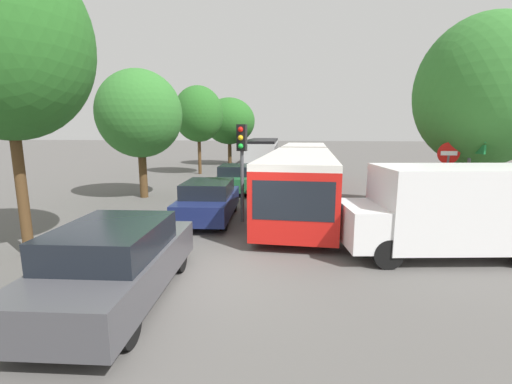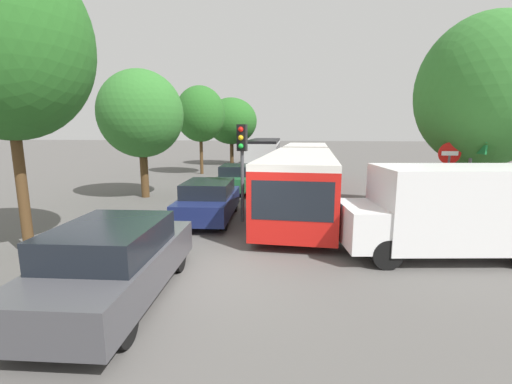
# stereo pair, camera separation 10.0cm
# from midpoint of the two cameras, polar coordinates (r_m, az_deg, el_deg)

# --- Properties ---
(ground_plane) EXTENTS (200.00, 200.00, 0.00)m
(ground_plane) POSITION_cam_midpoint_polar(r_m,az_deg,el_deg) (7.84, -5.57, -13.88)
(ground_plane) COLOR #565451
(articulated_bus) EXTENTS (2.99, 15.91, 2.35)m
(articulated_bus) POSITION_cam_midpoint_polar(r_m,az_deg,el_deg) (16.43, 7.53, 3.72)
(articulated_bus) COLOR red
(articulated_bus) RESTS_ON ground
(city_bus_rear) EXTENTS (2.91, 11.27, 2.41)m
(city_bus_rear) POSITION_cam_midpoint_polar(r_m,az_deg,el_deg) (30.67, 0.99, 6.87)
(city_bus_rear) COLOR silver
(city_bus_rear) RESTS_ON ground
(queued_car_graphite) EXTENTS (2.13, 4.47, 1.52)m
(queued_car_graphite) POSITION_cam_midpoint_polar(r_m,az_deg,el_deg) (7.06, -22.74, -10.74)
(queued_car_graphite) COLOR #47474C
(queued_car_graphite) RESTS_ON ground
(queued_car_navy) EXTENTS (2.00, 4.20, 1.42)m
(queued_car_navy) POSITION_cam_midpoint_polar(r_m,az_deg,el_deg) (12.39, -8.13, -1.39)
(queued_car_navy) COLOR navy
(queued_car_navy) RESTS_ON ground
(queued_car_green) EXTENTS (1.97, 4.14, 1.40)m
(queued_car_green) POSITION_cam_midpoint_polar(r_m,az_deg,el_deg) (18.13, -3.59, 2.34)
(queued_car_green) COLOR #236638
(queued_car_green) RESTS_ON ground
(white_van) EXTENTS (5.22, 2.63, 2.31)m
(white_van) POSITION_cam_midpoint_polar(r_m,az_deg,el_deg) (9.97, 29.28, -2.40)
(white_van) COLOR white
(white_van) RESTS_ON ground
(traffic_light) EXTENTS (0.35, 0.38, 3.40)m
(traffic_light) POSITION_cam_midpoint_polar(r_m,az_deg,el_deg) (11.81, -2.63, 6.83)
(traffic_light) COLOR #56595E
(traffic_light) RESTS_ON ground
(no_entry_sign) EXTENTS (0.70, 0.08, 2.82)m
(no_entry_sign) POSITION_cam_midpoint_polar(r_m,az_deg,el_deg) (12.78, 29.01, 3.02)
(no_entry_sign) COLOR #56595E
(no_entry_sign) RESTS_ON ground
(direction_sign_post) EXTENTS (0.25, 1.40, 3.60)m
(direction_sign_post) POSITION_cam_midpoint_polar(r_m,az_deg,el_deg) (13.04, 31.93, 5.94)
(direction_sign_post) COLOR #56595E
(direction_sign_post) RESTS_ON ground
(tree_left_near) EXTENTS (3.97, 3.97, 7.54)m
(tree_left_near) POSITION_cam_midpoint_polar(r_m,az_deg,el_deg) (10.56, -36.27, 18.82)
(tree_left_near) COLOR #51381E
(tree_left_near) RESTS_ON ground
(tree_left_mid) EXTENTS (3.91, 3.91, 5.97)m
(tree_left_mid) POSITION_cam_midpoint_polar(r_m,az_deg,el_deg) (17.20, -18.99, 12.16)
(tree_left_mid) COLOR #51381E
(tree_left_mid) RESTS_ON ground
(tree_left_far) EXTENTS (3.56, 3.56, 6.37)m
(tree_left_far) POSITION_cam_midpoint_polar(r_m,az_deg,el_deg) (25.67, -9.67, 12.47)
(tree_left_far) COLOR #51381E
(tree_left_far) RESTS_ON ground
(tree_left_distant) EXTENTS (4.72, 4.72, 6.17)m
(tree_left_distant) POSITION_cam_midpoint_polar(r_m,az_deg,el_deg) (32.46, -4.56, 11.69)
(tree_left_distant) COLOR #51381E
(tree_left_distant) RESTS_ON ground
(tree_right_near) EXTENTS (4.40, 4.40, 6.97)m
(tree_right_near) POSITION_cam_midpoint_polar(r_m,az_deg,el_deg) (14.16, 33.49, 13.67)
(tree_right_near) COLOR #51381E
(tree_right_near) RESTS_ON ground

